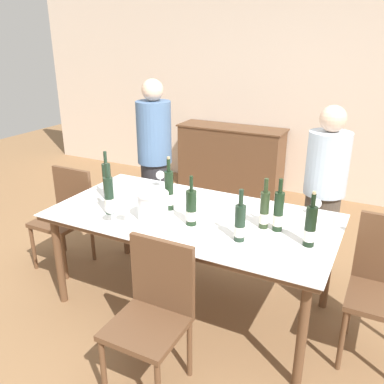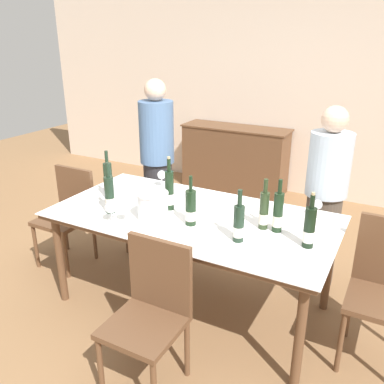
# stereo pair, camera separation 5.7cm
# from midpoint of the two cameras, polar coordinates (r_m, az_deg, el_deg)

# --- Properties ---
(ground_plane) EXTENTS (12.00, 12.00, 0.00)m
(ground_plane) POSITION_cam_midpoint_polar(r_m,az_deg,el_deg) (3.37, -0.50, -15.30)
(ground_plane) COLOR olive
(back_wall) EXTENTS (8.00, 0.10, 2.80)m
(back_wall) POSITION_cam_midpoint_polar(r_m,az_deg,el_deg) (5.46, 13.94, 14.23)
(back_wall) COLOR beige
(back_wall) RESTS_ON ground_plane
(sideboard_cabinet) EXTENTS (1.44, 0.46, 0.87)m
(sideboard_cabinet) POSITION_cam_midpoint_polar(r_m,az_deg,el_deg) (5.59, 5.14, 4.78)
(sideboard_cabinet) COLOR brown
(sideboard_cabinet) RESTS_ON ground_plane
(dining_table) EXTENTS (2.07, 1.06, 0.77)m
(dining_table) POSITION_cam_midpoint_polar(r_m,az_deg,el_deg) (3.00, -0.55, -4.31)
(dining_table) COLOR brown
(dining_table) RESTS_ON ground_plane
(ice_bucket) EXTENTS (0.23, 0.23, 0.20)m
(ice_bucket) POSITION_cam_midpoint_polar(r_m,az_deg,el_deg) (2.89, -6.08, -1.86)
(ice_bucket) COLOR white
(ice_bucket) RESTS_ON dining_table
(wine_bottle_0) EXTENTS (0.07, 0.07, 0.38)m
(wine_bottle_0) POSITION_cam_midpoint_polar(r_m,az_deg,el_deg) (3.03, -12.09, -0.56)
(wine_bottle_0) COLOR #1E3323
(wine_bottle_0) RESTS_ON dining_table
(wine_bottle_1) EXTENTS (0.07, 0.07, 0.40)m
(wine_bottle_1) POSITION_cam_midpoint_polar(r_m,az_deg,el_deg) (3.29, -12.31, 1.32)
(wine_bottle_1) COLOR #1E3323
(wine_bottle_1) RESTS_ON dining_table
(wine_bottle_2) EXTENTS (0.08, 0.08, 0.36)m
(wine_bottle_2) POSITION_cam_midpoint_polar(r_m,az_deg,el_deg) (2.78, -0.70, -2.36)
(wine_bottle_2) COLOR black
(wine_bottle_2) RESTS_ON dining_table
(wine_bottle_3) EXTENTS (0.07, 0.07, 0.36)m
(wine_bottle_3) POSITION_cam_midpoint_polar(r_m,az_deg,el_deg) (2.60, 15.65, -4.79)
(wine_bottle_3) COLOR black
(wine_bottle_3) RESTS_ON dining_table
(wine_bottle_4) EXTENTS (0.07, 0.07, 0.35)m
(wine_bottle_4) POSITION_cam_midpoint_polar(r_m,az_deg,el_deg) (2.58, 6.11, -4.41)
(wine_bottle_4) COLOR #1E3323
(wine_bottle_4) RESTS_ON dining_table
(wine_bottle_5) EXTENTS (0.07, 0.07, 0.41)m
(wine_bottle_5) POSITION_cam_midpoint_polar(r_m,az_deg,el_deg) (3.03, -3.77, 0.09)
(wine_bottle_5) COLOR black
(wine_bottle_5) RESTS_ON dining_table
(wine_bottle_6) EXTENTS (0.07, 0.07, 0.37)m
(wine_bottle_6) POSITION_cam_midpoint_polar(r_m,az_deg,el_deg) (2.75, 11.44, -2.83)
(wine_bottle_6) COLOR black
(wine_bottle_6) RESTS_ON dining_table
(wine_bottle_7) EXTENTS (0.06, 0.06, 0.35)m
(wine_bottle_7) POSITION_cam_midpoint_polar(r_m,az_deg,el_deg) (2.77, 9.54, -2.57)
(wine_bottle_7) COLOR #28381E
(wine_bottle_7) RESTS_ON dining_table
(wine_glass_0) EXTENTS (0.08, 0.08, 0.15)m
(wine_glass_0) POSITION_cam_midpoint_polar(r_m,az_deg,el_deg) (3.50, -4.96, 2.30)
(wine_glass_0) COLOR white
(wine_glass_0) RESTS_ON dining_table
(wine_glass_1) EXTENTS (0.08, 0.08, 0.15)m
(wine_glass_1) POSITION_cam_midpoint_polar(r_m,az_deg,el_deg) (2.88, -11.89, -2.30)
(wine_glass_1) COLOR white
(wine_glass_1) RESTS_ON dining_table
(wine_glass_2) EXTENTS (0.08, 0.08, 0.15)m
(wine_glass_2) POSITION_cam_midpoint_polar(r_m,az_deg,el_deg) (2.86, -9.98, -2.24)
(wine_glass_2) COLOR white
(wine_glass_2) RESTS_ON dining_table
(wine_glass_3) EXTENTS (0.07, 0.07, 0.13)m
(wine_glass_3) POSITION_cam_midpoint_polar(r_m,az_deg,el_deg) (3.06, 16.57, -1.69)
(wine_glass_3) COLOR white
(wine_glass_3) RESTS_ON dining_table
(chair_near_front) EXTENTS (0.42, 0.42, 0.91)m
(chair_near_front) POSITION_cam_midpoint_polar(r_m,az_deg,el_deg) (2.48, -6.07, -15.74)
(chair_near_front) COLOR brown
(chair_near_front) RESTS_ON ground_plane
(chair_left_end) EXTENTS (0.42, 0.42, 0.88)m
(chair_left_end) POSITION_cam_midpoint_polar(r_m,az_deg,el_deg) (3.88, -17.62, -2.52)
(chair_left_end) COLOR brown
(chair_left_end) RESTS_ON ground_plane
(person_host) EXTENTS (0.33, 0.33, 1.64)m
(person_host) POSITION_cam_midpoint_polar(r_m,az_deg,el_deg) (4.00, -5.61, 3.87)
(person_host) COLOR #2D2D33
(person_host) RESTS_ON ground_plane
(person_guest_left) EXTENTS (0.33, 0.33, 1.52)m
(person_guest_left) POSITION_cam_midpoint_polar(r_m,az_deg,el_deg) (3.46, 17.46, -0.98)
(person_guest_left) COLOR #51473D
(person_guest_left) RESTS_ON ground_plane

